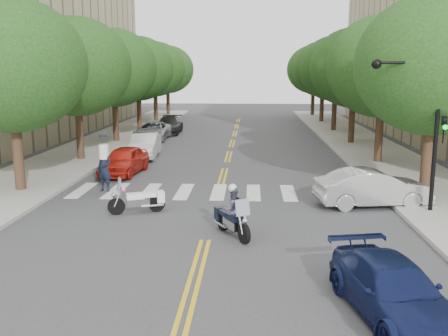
# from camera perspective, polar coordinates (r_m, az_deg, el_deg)

# --- Properties ---
(ground) EXTENTS (140.00, 140.00, 0.00)m
(ground) POSITION_cam_1_polar(r_m,az_deg,el_deg) (16.03, -2.14, -8.27)
(ground) COLOR #38383A
(ground) RESTS_ON ground
(sidewalk_left) EXTENTS (5.00, 60.00, 0.15)m
(sidewalk_left) POSITION_cam_1_polar(r_m,az_deg,el_deg) (39.00, -13.17, 2.98)
(sidewalk_left) COLOR #9E9991
(sidewalk_left) RESTS_ON ground
(sidewalk_right) EXTENTS (5.00, 60.00, 0.15)m
(sidewalk_right) POSITION_cam_1_polar(r_m,az_deg,el_deg) (38.30, 15.30, 2.74)
(sidewalk_right) COLOR #9E9991
(sidewalk_right) RESTS_ON ground
(tree_l_0) EXTENTS (6.40, 6.40, 8.45)m
(tree_l_0) POSITION_cam_1_polar(r_m,az_deg,el_deg) (23.42, -23.16, 10.76)
(tree_l_0) COLOR #382316
(tree_l_0) RESTS_ON ground
(tree_l_1) EXTENTS (6.40, 6.40, 8.45)m
(tree_l_1) POSITION_cam_1_polar(r_m,az_deg,el_deg) (30.82, -16.54, 11.01)
(tree_l_1) COLOR #382316
(tree_l_1) RESTS_ON ground
(tree_l_2) EXTENTS (6.40, 6.40, 8.45)m
(tree_l_2) POSITION_cam_1_polar(r_m,az_deg,el_deg) (38.46, -12.51, 11.09)
(tree_l_2) COLOR #382316
(tree_l_2) RESTS_ON ground
(tree_l_3) EXTENTS (6.40, 6.40, 8.45)m
(tree_l_3) POSITION_cam_1_polar(r_m,az_deg,el_deg) (46.22, -9.82, 11.12)
(tree_l_3) COLOR #382316
(tree_l_3) RESTS_ON ground
(tree_l_4) EXTENTS (6.40, 6.40, 8.45)m
(tree_l_4) POSITION_cam_1_polar(r_m,az_deg,el_deg) (54.05, -7.91, 11.12)
(tree_l_4) COLOR #382316
(tree_l_4) RESTS_ON ground
(tree_l_5) EXTENTS (6.40, 6.40, 8.45)m
(tree_l_5) POSITION_cam_1_polar(r_m,az_deg,el_deg) (61.93, -6.49, 11.12)
(tree_l_5) COLOR #382316
(tree_l_5) RESTS_ON ground
(tree_r_0) EXTENTS (6.40, 6.40, 8.45)m
(tree_r_0) POSITION_cam_1_polar(r_m,az_deg,el_deg) (22.33, 22.86, 10.81)
(tree_r_0) COLOR #382316
(tree_r_0) RESTS_ON ground
(tree_r_1) EXTENTS (6.40, 6.40, 8.45)m
(tree_r_1) POSITION_cam_1_polar(r_m,az_deg,el_deg) (30.00, 17.71, 10.96)
(tree_r_1) COLOR #382316
(tree_r_1) RESTS_ON ground
(tree_r_2) EXTENTS (6.40, 6.40, 8.45)m
(tree_r_2) POSITION_cam_1_polar(r_m,az_deg,el_deg) (37.80, 14.67, 11.01)
(tree_r_2) COLOR #382316
(tree_r_2) RESTS_ON ground
(tree_r_3) EXTENTS (6.40, 6.40, 8.45)m
(tree_r_3) POSITION_cam_1_polar(r_m,az_deg,el_deg) (45.68, 12.67, 11.02)
(tree_r_3) COLOR #382316
(tree_r_3) RESTS_ON ground
(tree_r_4) EXTENTS (6.40, 6.40, 8.45)m
(tree_r_4) POSITION_cam_1_polar(r_m,az_deg,el_deg) (53.59, 11.26, 11.02)
(tree_r_4) COLOR #382316
(tree_r_4) RESTS_ON ground
(tree_r_5) EXTENTS (6.40, 6.40, 8.45)m
(tree_r_5) POSITION_cam_1_polar(r_m,az_deg,el_deg) (61.52, 10.22, 11.02)
(tree_r_5) COLOR #382316
(tree_r_5) RESTS_ON ground
(traffic_signal_pole) EXTENTS (2.82, 0.42, 6.00)m
(traffic_signal_pole) POSITION_cam_1_polar(r_m,az_deg,el_deg) (19.67, 21.91, 5.62)
(traffic_signal_pole) COLOR black
(traffic_signal_pole) RESTS_ON ground
(motorcycle_police) EXTENTS (1.26, 1.98, 1.75)m
(motorcycle_police) POSITION_cam_1_polar(r_m,az_deg,el_deg) (16.24, 0.90, -5.13)
(motorcycle_police) COLOR black
(motorcycle_police) RESTS_ON ground
(motorcycle_parked) EXTENTS (2.09, 1.07, 1.40)m
(motorcycle_parked) POSITION_cam_1_polar(r_m,az_deg,el_deg) (19.20, -9.38, -3.64)
(motorcycle_parked) COLOR black
(motorcycle_parked) RESTS_ON ground
(officer_standing) EXTENTS (0.89, 0.76, 2.05)m
(officer_standing) POSITION_cam_1_polar(r_m,az_deg,el_deg) (22.81, -13.50, -0.11)
(officer_standing) COLOR black
(officer_standing) RESTS_ON ground
(convertible) EXTENTS (4.72, 2.29, 1.49)m
(convertible) POSITION_cam_1_polar(r_m,az_deg,el_deg) (20.67, 16.66, -2.19)
(convertible) COLOR #B5B6B8
(convertible) RESTS_ON ground
(sedan_blue) EXTENTS (2.55, 4.52, 1.24)m
(sedan_blue) POSITION_cam_1_polar(r_m,az_deg,el_deg) (11.73, 18.72, -13.06)
(sedan_blue) COLOR #101944
(sedan_blue) RESTS_ON ground
(parked_car_a) EXTENTS (2.12, 4.39, 1.44)m
(parked_car_a) POSITION_cam_1_polar(r_m,az_deg,el_deg) (26.58, -11.33, 0.86)
(parked_car_a) COLOR red
(parked_car_a) RESTS_ON ground
(parked_car_b) EXTENTS (1.84, 4.57, 1.47)m
(parked_car_b) POSITION_cam_1_polar(r_m,az_deg,el_deg) (31.51, -9.04, 2.52)
(parked_car_b) COLOR silver
(parked_car_b) RESTS_ON ground
(parked_car_c) EXTENTS (2.41, 5.15, 1.43)m
(parked_car_c) POSITION_cam_1_polar(r_m,az_deg,el_deg) (39.60, -8.15, 4.21)
(parked_car_c) COLOR #929499
(parked_car_c) RESTS_ON ground
(parked_car_d) EXTENTS (2.19, 5.10, 1.46)m
(parked_car_d) POSITION_cam_1_polar(r_m,az_deg,el_deg) (43.77, -6.27, 4.91)
(parked_car_d) COLOR black
(parked_car_d) RESTS_ON ground
(parked_car_e) EXTENTS (1.85, 3.97, 1.31)m
(parked_car_e) POSITION_cam_1_polar(r_m,az_deg,el_deg) (45.47, -6.68, 5.03)
(parked_car_e) COLOR gray
(parked_car_e) RESTS_ON ground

